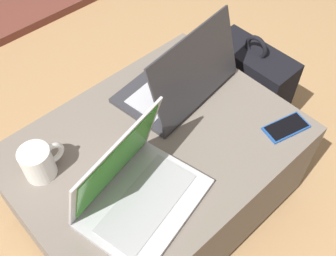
% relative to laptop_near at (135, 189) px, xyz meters
% --- Properties ---
extents(ground_plane, '(14.00, 14.00, 0.00)m').
position_rel_laptop_near_xyz_m(ground_plane, '(0.17, 0.11, -0.45)').
color(ground_plane, tan).
extents(ottoman, '(0.85, 0.64, 0.40)m').
position_rel_laptop_near_xyz_m(ottoman, '(0.17, 0.11, -0.25)').
color(ottoman, '#3D3832').
rests_on(ottoman, ground_plane).
extents(laptop_near, '(0.37, 0.30, 0.24)m').
position_rel_laptop_near_xyz_m(laptop_near, '(0.00, 0.00, 0.00)').
color(laptop_near, '#B7B7BC').
rests_on(laptop_near, ottoman).
extents(laptop_far, '(0.41, 0.29, 0.25)m').
position_rel_laptop_near_xyz_m(laptop_far, '(0.37, 0.21, 0.00)').
color(laptop_far, '#333338').
rests_on(laptop_far, ottoman).
extents(cell_phone, '(0.15, 0.10, 0.01)m').
position_rel_laptop_near_xyz_m(cell_phone, '(0.50, -0.13, -0.05)').
color(cell_phone, '#1E4C9E').
rests_on(cell_phone, ottoman).
extents(backpack, '(0.20, 0.34, 0.46)m').
position_rel_laptop_near_xyz_m(backpack, '(0.73, 0.18, -0.27)').
color(backpack, black).
rests_on(backpack, ground_plane).
extents(coffee_mug, '(0.13, 0.09, 0.10)m').
position_rel_laptop_near_xyz_m(coffee_mug, '(-0.14, 0.24, -0.00)').
color(coffee_mug, white).
rests_on(coffee_mug, ottoman).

